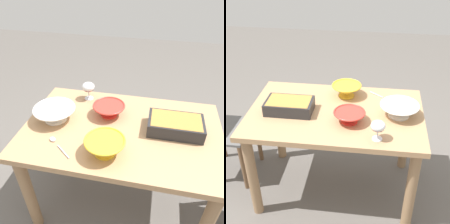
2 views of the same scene
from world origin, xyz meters
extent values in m
plane|color=#5B5651|center=(0.00, 0.00, 0.00)|extent=(8.00, 8.00, 0.00)
cube|color=tan|center=(0.00, 0.00, 0.71)|extent=(1.22, 0.78, 0.04)
cylinder|color=#93704E|center=(-0.54, -0.32, 0.34)|extent=(0.07, 0.07, 0.69)
cylinder|color=#93704E|center=(0.54, -0.32, 0.34)|extent=(0.07, 0.07, 0.69)
cylinder|color=#93704E|center=(-0.54, 0.32, 0.34)|extent=(0.07, 0.07, 0.69)
cylinder|color=#93704E|center=(0.54, 0.32, 0.34)|extent=(0.07, 0.07, 0.69)
cube|color=#595959|center=(-0.89, 0.07, 0.44)|extent=(0.38, 0.39, 0.02)
cylinder|color=brown|center=(-0.72, -0.11, 0.21)|extent=(0.04, 0.04, 0.43)
cylinder|color=brown|center=(-0.72, 0.25, 0.21)|extent=(0.04, 0.04, 0.43)
cylinder|color=white|center=(0.30, -0.29, 0.73)|extent=(0.06, 0.06, 0.01)
cylinder|color=white|center=(0.30, -0.29, 0.76)|extent=(0.01, 0.01, 0.06)
ellipsoid|color=white|center=(0.30, -0.29, 0.82)|extent=(0.09, 0.09, 0.06)
ellipsoid|color=#4C0A19|center=(0.30, -0.29, 0.81)|extent=(0.08, 0.08, 0.04)
cube|color=#262628|center=(-0.32, -0.04, 0.77)|extent=(0.32, 0.20, 0.08)
cube|color=#B27A38|center=(-0.32, -0.04, 0.80)|extent=(0.29, 0.18, 0.02)
cylinder|color=white|center=(0.43, 0.00, 0.73)|extent=(0.14, 0.14, 0.01)
cone|color=white|center=(0.43, 0.00, 0.77)|extent=(0.26, 0.26, 0.08)
torus|color=white|center=(0.43, 0.00, 0.81)|extent=(0.27, 0.27, 0.01)
cylinder|color=red|center=(0.11, -0.12, 0.73)|extent=(0.11, 0.11, 0.01)
cone|color=red|center=(0.11, -0.12, 0.77)|extent=(0.20, 0.20, 0.07)
torus|color=red|center=(0.11, -0.12, 0.80)|extent=(0.21, 0.21, 0.01)
cylinder|color=yellow|center=(0.05, 0.23, 0.73)|extent=(0.12, 0.12, 0.01)
cone|color=yellow|center=(0.05, 0.23, 0.77)|extent=(0.21, 0.21, 0.08)
torus|color=yellow|center=(0.05, 0.23, 0.82)|extent=(0.22, 0.22, 0.01)
cylinder|color=silver|center=(0.28, 0.27, 0.73)|extent=(0.10, 0.08, 0.01)
ellipsoid|color=silver|center=(0.37, 0.19, 0.73)|extent=(0.05, 0.05, 0.01)
camera|label=1|loc=(-0.17, 1.09, 1.63)|focal=36.81mm
camera|label=2|loc=(0.26, -1.86, 1.91)|focal=50.87mm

